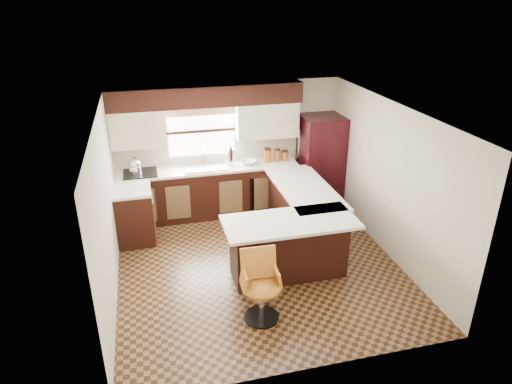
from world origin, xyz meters
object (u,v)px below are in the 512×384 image
object	(u,v)px
bar_chair	(262,288)
refrigerator	(320,161)
peninsula_long	(301,214)
peninsula_return	(289,248)

from	to	relation	value
bar_chair	refrigerator	bearing A→B (deg)	59.13
peninsula_long	peninsula_return	bearing A→B (deg)	-118.30
peninsula_long	peninsula_return	size ratio (longest dim) A/B	1.18
peninsula_long	refrigerator	world-z (taller)	refrigerator
peninsula_return	refrigerator	xyz separation A→B (m)	(1.33, 2.19, 0.44)
refrigerator	bar_chair	bearing A→B (deg)	-122.63
refrigerator	peninsula_long	bearing A→B (deg)	-123.40
peninsula_long	peninsula_return	xyz separation A→B (m)	(-0.53, -0.97, 0.00)
peninsula_long	bar_chair	world-z (taller)	bar_chair
peninsula_long	peninsula_return	world-z (taller)	same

